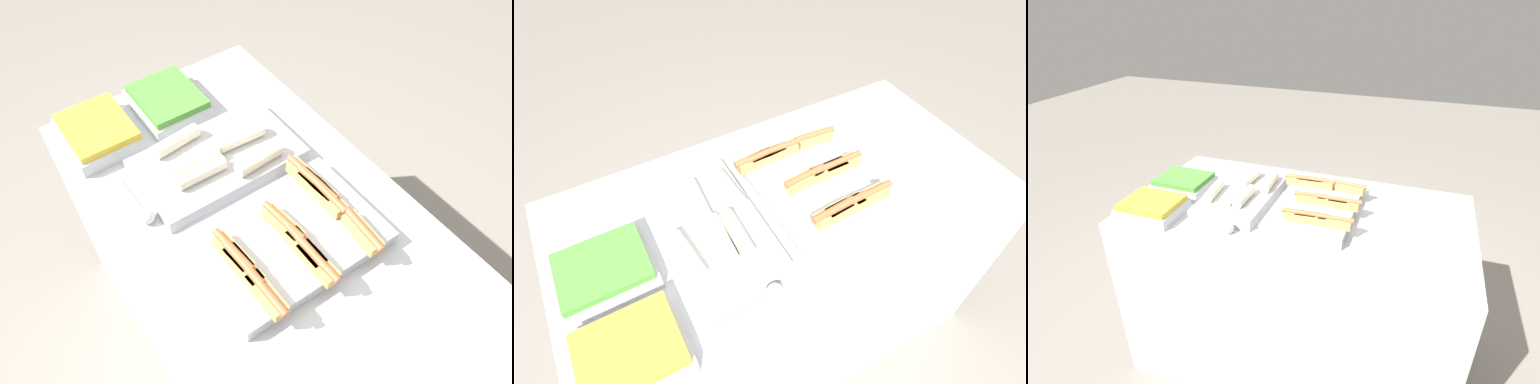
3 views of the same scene
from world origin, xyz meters
TOP-DOWN VIEW (x-y plane):
  - ground_plane at (0.00, 0.00)m, footprint 12.00×12.00m
  - counter at (0.00, 0.00)m, footprint 1.56×0.84m
  - tray_hotdogs at (0.09, 0.00)m, footprint 0.41×0.51m
  - tray_wraps at (-0.28, -0.00)m, footprint 0.30×0.51m
  - tray_side_front at (-0.61, -0.26)m, footprint 0.27×0.22m
  - tray_side_back at (-0.61, 0.00)m, footprint 0.27×0.22m
  - serving_spoon_near at (-0.22, -0.29)m, footprint 0.21×0.05m

SIDE VIEW (x-z plane):
  - ground_plane at x=0.00m, z-range 0.00..0.00m
  - counter at x=0.00m, z-range 0.00..0.92m
  - serving_spoon_near at x=-0.22m, z-range 0.91..0.96m
  - tray_wraps at x=-0.28m, z-range 0.90..1.00m
  - tray_side_front at x=-0.61m, z-range 0.92..0.99m
  - tray_side_back at x=-0.61m, z-range 0.92..0.99m
  - tray_hotdogs at x=0.09m, z-range 0.90..1.00m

